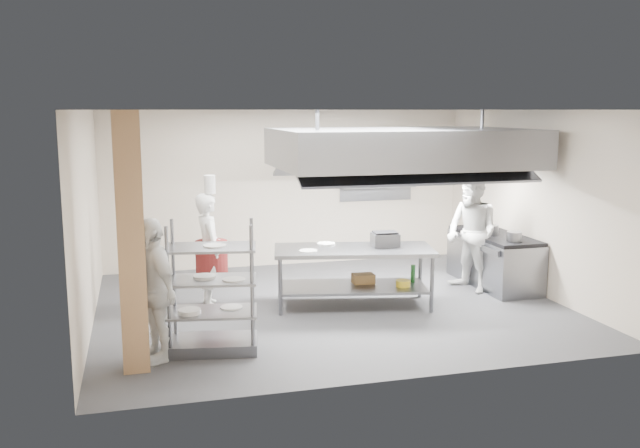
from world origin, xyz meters
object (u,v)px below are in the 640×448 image
object	(u,v)px
chef_plating	(153,290)
griddle	(385,240)
pass_rack	(212,287)
island	(353,277)
stockpot	(491,230)
cooking_range	(494,261)
chef_head	(209,250)
chef_line	(472,233)

from	to	relation	value
chef_plating	griddle	size ratio (longest dim) A/B	4.34
pass_rack	griddle	world-z (taller)	pass_rack
pass_rack	island	bearing A→B (deg)	41.51
griddle	stockpot	world-z (taller)	griddle
cooking_range	chef_head	size ratio (longest dim) A/B	1.14
cooking_range	chef_head	xyz separation A→B (m)	(-4.87, 0.01, 0.46)
chef_head	chef_line	distance (m)	4.31
island	chef_head	bearing A→B (deg)	176.37
chef_line	griddle	xyz separation A→B (m)	(-1.63, -0.28, 0.02)
chef_line	griddle	distance (m)	1.66
cooking_range	stockpot	size ratio (longest dim) A/B	8.22
chef_head	pass_rack	bearing A→B (deg)	166.95
chef_plating	cooking_range	bearing A→B (deg)	87.04
chef_head	griddle	xyz separation A→B (m)	(2.67, -0.53, 0.13)
pass_rack	stockpot	xyz separation A→B (m)	(4.93, 1.93, 0.16)
pass_rack	chef_head	world-z (taller)	chef_head
island	griddle	distance (m)	0.77
island	pass_rack	distance (m)	2.74
cooking_range	pass_rack	bearing A→B (deg)	-158.35
island	cooking_range	distance (m)	2.79
island	pass_rack	bearing A→B (deg)	-136.72
chef_line	chef_head	bearing A→B (deg)	-108.25
griddle	chef_line	bearing A→B (deg)	14.08
chef_plating	chef_head	bearing A→B (deg)	134.18
island	chef_line	world-z (taller)	chef_line
chef_head	chef_line	world-z (taller)	chef_line
pass_rack	stockpot	size ratio (longest dim) A/B	6.77
cooking_range	stockpot	xyz separation A→B (m)	(-0.12, -0.07, 0.56)
island	chef_head	world-z (taller)	chef_head
island	stockpot	distance (m)	2.72
chef_line	pass_rack	bearing A→B (deg)	-83.43
chef_plating	stockpot	bearing A→B (deg)	86.78
pass_rack	cooking_range	xyz separation A→B (m)	(5.05, 2.00, -0.40)
griddle	pass_rack	bearing A→B (deg)	-148.19
pass_rack	chef_head	distance (m)	2.02
cooking_range	island	bearing A→B (deg)	-168.11
chef_head	chef_line	bearing A→B (deg)	-101.51
island	chef_head	distance (m)	2.26
island	cooking_range	xyz separation A→B (m)	(2.73, 0.58, -0.04)
island	chef_line	distance (m)	2.25
island	chef_head	size ratio (longest dim) A/B	1.37
chef_plating	griddle	bearing A→B (deg)	91.05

